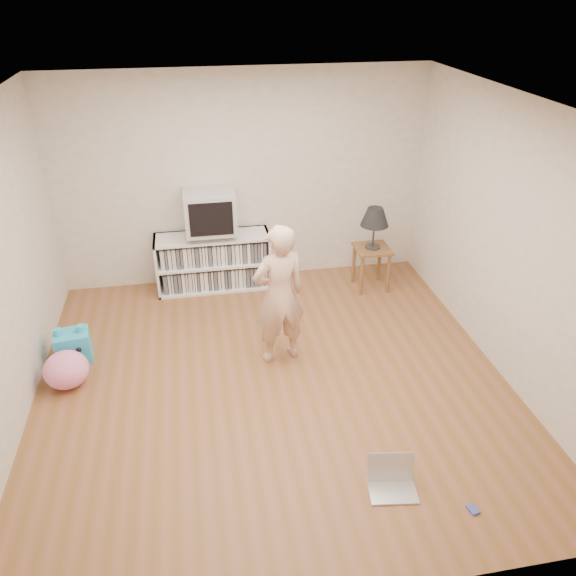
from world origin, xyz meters
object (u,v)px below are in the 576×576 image
Objects in this scene: crt_tv at (210,211)px; dvd_deck at (211,233)px; side_table at (372,257)px; table_lamp at (375,218)px; laptop at (392,479)px; media_unit at (213,261)px; person at (279,295)px; plush_pink at (66,370)px; plush_blue at (73,346)px.

dvd_deck is at bearing 90.00° from crt_tv.
table_lamp is (-0.00, 0.00, 0.53)m from side_table.
laptop is (-0.80, -3.08, -0.35)m from side_table.
media_unit is 2.55× the size of side_table.
person is (-1.37, -1.27, 0.32)m from side_table.
side_table is 3.20m from laptop.
crt_tv is 2.44m from plush_pink.
side_table is 1.40× the size of plush_blue.
crt_tv is 1.53× the size of plush_blue.
table_lamp is at bearing -10.86° from dvd_deck.
plush_pink is (-1.52, -1.72, -0.84)m from crt_tv.
person is (-1.37, -1.27, -0.20)m from table_lamp.
table_lamp is at bearing -11.31° from media_unit.
side_table is 0.37× the size of person.
dvd_deck is at bearing 48.44° from plush_pink.
person reaches higher than side_table.
person reaches higher than plush_pink.
table_lamp is at bearing 180.00° from side_table.
plush_blue is at bearing -164.90° from table_lamp.
plush_pink is (-3.45, -1.35, -0.24)m from side_table.
table_lamp is at bearing 83.58° from laptop.
dvd_deck is 3.69m from laptop.
table_lamp is 1.28× the size of laptop.
side_table is (1.93, -0.39, 0.07)m from media_unit.
crt_tv is at bearing -84.81° from person.
dvd_deck is 1.99m from side_table.
laptop is at bearing 94.08° from person.
media_unit is at bearing 90.00° from dvd_deck.
person is at bearing -16.91° from plush_blue.
plush_pink is at bearing -131.56° from dvd_deck.
dvd_deck is at bearing -90.00° from media_unit.
media_unit is at bearing 90.00° from crt_tv.
side_table is 0.53m from table_lamp.
table_lamp is at bearing 21.35° from plush_pink.
side_table is 1.31× the size of plush_pink.
plush_pink is at bearing -131.62° from crt_tv.
side_table is 1.36× the size of laptop.
crt_tv is 1.09× the size of side_table.
side_table is 3.58m from plush_blue.
media_unit is 2.33× the size of crt_tv.
plush_blue reaches higher than laptop.
dvd_deck reaches higher than side_table.
plush_blue is at bearing 149.08° from laptop.
media_unit is 1.97m from side_table.
crt_tv is 2.18m from plush_blue.
media_unit is 1.79m from person.
laptop is at bearing -104.55° from table_lamp.
dvd_deck is 2.36m from plush_pink.
table_lamp reaches higher than plush_pink.
crt_tv is at bearing 48.38° from plush_pink.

